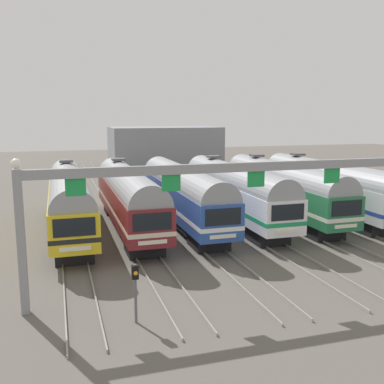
{
  "coord_description": "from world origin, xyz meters",
  "views": [
    {
      "loc": [
        -11.63,
        -33.66,
        8.82
      ],
      "look_at": [
        -1.27,
        0.5,
        2.59
      ],
      "focal_mm": 41.86,
      "sensor_mm": 36.0,
      "label": 1
    }
  ],
  "objects_px": {
    "yard_signal_mast": "(135,282)",
    "commuter_train_maroon": "(128,195)",
    "commuter_train_yellow": "(69,198)",
    "commuter_train_white": "(234,190)",
    "catenary_gantry": "(295,182)",
    "commuter_train_silver": "(326,185)",
    "commuter_train_blue": "(183,192)",
    "commuter_train_green": "(282,187)"
  },
  "relations": [
    {
      "from": "commuter_train_yellow",
      "to": "commuter_train_green",
      "type": "relative_size",
      "value": 1.0
    },
    {
      "from": "commuter_train_maroon",
      "to": "commuter_train_silver",
      "type": "xyz_separation_m",
      "value": [
        17.44,
        0.0,
        0.0
      ]
    },
    {
      "from": "commuter_train_yellow",
      "to": "commuter_train_silver",
      "type": "relative_size",
      "value": 1.0
    },
    {
      "from": "commuter_train_blue",
      "to": "yard_signal_mast",
      "type": "height_order",
      "value": "commuter_train_blue"
    },
    {
      "from": "commuter_train_maroon",
      "to": "commuter_train_silver",
      "type": "height_order",
      "value": "same"
    },
    {
      "from": "commuter_train_green",
      "to": "yard_signal_mast",
      "type": "relative_size",
      "value": 6.9
    },
    {
      "from": "commuter_train_yellow",
      "to": "yard_signal_mast",
      "type": "bearing_deg",
      "value": -82.16
    },
    {
      "from": "yard_signal_mast",
      "to": "commuter_train_maroon",
      "type": "bearing_deg",
      "value": 82.16
    },
    {
      "from": "commuter_train_yellow",
      "to": "commuter_train_silver",
      "type": "xyz_separation_m",
      "value": [
        21.8,
        0.0,
        0.0
      ]
    },
    {
      "from": "commuter_train_maroon",
      "to": "commuter_train_white",
      "type": "bearing_deg",
      "value": 0.0
    },
    {
      "from": "commuter_train_yellow",
      "to": "commuter_train_blue",
      "type": "relative_size",
      "value": 1.0
    },
    {
      "from": "commuter_train_white",
      "to": "commuter_train_maroon",
      "type": "bearing_deg",
      "value": 180.0
    },
    {
      "from": "commuter_train_white",
      "to": "yard_signal_mast",
      "type": "distance_m",
      "value": 19.24
    },
    {
      "from": "commuter_train_green",
      "to": "yard_signal_mast",
      "type": "xyz_separation_m",
      "value": [
        -15.26,
        -15.83,
        -0.85
      ]
    },
    {
      "from": "catenary_gantry",
      "to": "yard_signal_mast",
      "type": "bearing_deg",
      "value": -165.04
    },
    {
      "from": "commuter_train_yellow",
      "to": "yard_signal_mast",
      "type": "height_order",
      "value": "commuter_train_yellow"
    },
    {
      "from": "commuter_train_blue",
      "to": "commuter_train_green",
      "type": "bearing_deg",
      "value": 0.03
    },
    {
      "from": "commuter_train_yellow",
      "to": "catenary_gantry",
      "type": "distance_m",
      "value": 17.56
    },
    {
      "from": "commuter_train_maroon",
      "to": "yard_signal_mast",
      "type": "distance_m",
      "value": 16.0
    },
    {
      "from": "commuter_train_maroon",
      "to": "commuter_train_yellow",
      "type": "bearing_deg",
      "value": 180.0
    },
    {
      "from": "commuter_train_silver",
      "to": "catenary_gantry",
      "type": "distance_m",
      "value": 17.56
    },
    {
      "from": "commuter_train_maroon",
      "to": "commuter_train_blue",
      "type": "distance_m",
      "value": 4.36
    },
    {
      "from": "commuter_train_green",
      "to": "commuter_train_maroon",
      "type": "bearing_deg",
      "value": 180.0
    },
    {
      "from": "commuter_train_green",
      "to": "catenary_gantry",
      "type": "height_order",
      "value": "catenary_gantry"
    },
    {
      "from": "yard_signal_mast",
      "to": "commuter_train_white",
      "type": "bearing_deg",
      "value": 55.45
    },
    {
      "from": "commuter_train_blue",
      "to": "yard_signal_mast",
      "type": "distance_m",
      "value": 17.14
    },
    {
      "from": "commuter_train_white",
      "to": "catenary_gantry",
      "type": "distance_m",
      "value": 13.94
    },
    {
      "from": "commuter_train_blue",
      "to": "commuter_train_green",
      "type": "xyz_separation_m",
      "value": [
        8.72,
        0.0,
        0.0
      ]
    },
    {
      "from": "commuter_train_maroon",
      "to": "catenary_gantry",
      "type": "xyz_separation_m",
      "value": [
        6.54,
        -13.5,
        2.69
      ]
    },
    {
      "from": "commuter_train_yellow",
      "to": "commuter_train_silver",
      "type": "distance_m",
      "value": 21.8
    },
    {
      "from": "commuter_train_green",
      "to": "commuter_train_blue",
      "type": "bearing_deg",
      "value": -179.97
    },
    {
      "from": "commuter_train_silver",
      "to": "commuter_train_green",
      "type": "bearing_deg",
      "value": 180.0
    },
    {
      "from": "commuter_train_white",
      "to": "catenary_gantry",
      "type": "xyz_separation_m",
      "value": [
        -2.18,
        -13.5,
        2.69
      ]
    },
    {
      "from": "commuter_train_yellow",
      "to": "yard_signal_mast",
      "type": "relative_size",
      "value": 6.9
    },
    {
      "from": "commuter_train_yellow",
      "to": "commuter_train_white",
      "type": "relative_size",
      "value": 1.0
    },
    {
      "from": "commuter_train_blue",
      "to": "commuter_train_green",
      "type": "distance_m",
      "value": 8.72
    },
    {
      "from": "commuter_train_white",
      "to": "catenary_gantry",
      "type": "relative_size",
      "value": 0.67
    },
    {
      "from": "commuter_train_yellow",
      "to": "commuter_train_green",
      "type": "bearing_deg",
      "value": 0.0
    },
    {
      "from": "commuter_train_yellow",
      "to": "yard_signal_mast",
      "type": "xyz_separation_m",
      "value": [
        2.18,
        -15.83,
        -0.85
      ]
    },
    {
      "from": "commuter_train_green",
      "to": "commuter_train_silver",
      "type": "height_order",
      "value": "same"
    },
    {
      "from": "commuter_train_blue",
      "to": "yard_signal_mast",
      "type": "relative_size",
      "value": 6.9
    },
    {
      "from": "commuter_train_maroon",
      "to": "catenary_gantry",
      "type": "relative_size",
      "value": 0.67
    }
  ]
}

